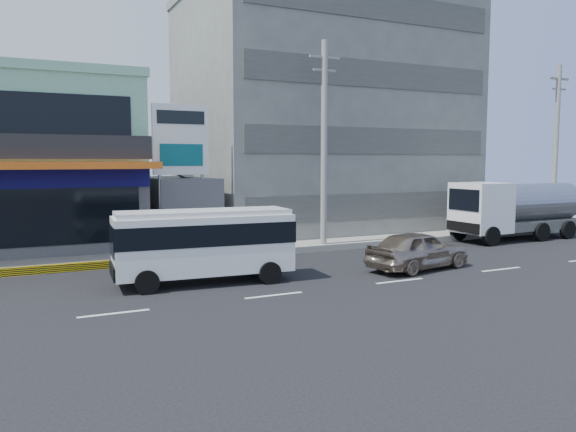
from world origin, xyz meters
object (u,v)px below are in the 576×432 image
(billboard, at_px, (181,148))
(tanker_truck, at_px, (514,209))
(minibus, at_px, (204,240))
(utility_pole_far, at_px, (556,147))
(utility_pole_near, at_px, (324,144))
(shop_building, at_px, (1,168))
(concrete_building, at_px, (320,118))
(sedan, at_px, (418,250))
(satellite_dish, at_px, (182,176))

(billboard, distance_m, tanker_truck, 18.27)
(minibus, relative_size, tanker_truck, 0.78)
(utility_pole_far, distance_m, tanker_truck, 6.06)
(utility_pole_near, height_order, minibus, utility_pole_near)
(shop_building, relative_size, billboard, 1.80)
(tanker_truck, bearing_deg, utility_pole_near, 172.96)
(concrete_building, height_order, sedan, concrete_building)
(utility_pole_near, distance_m, utility_pole_far, 16.00)
(concrete_building, relative_size, minibus, 2.52)
(shop_building, bearing_deg, billboard, -32.32)
(sedan, height_order, tanker_truck, tanker_truck)
(sedan, bearing_deg, utility_pole_near, -0.90)
(sedan, bearing_deg, concrete_building, -23.05)
(satellite_dish, relative_size, billboard, 0.22)
(shop_building, relative_size, satellite_dish, 8.27)
(shop_building, distance_m, sedan, 19.75)
(concrete_building, relative_size, billboard, 2.32)
(concrete_building, distance_m, utility_pole_near, 8.79)
(shop_building, bearing_deg, sedan, -39.68)
(satellite_dish, bearing_deg, tanker_truck, -16.15)
(utility_pole_far, bearing_deg, tanker_truck, -163.92)
(shop_building, bearing_deg, utility_pole_near, -25.06)
(utility_pole_far, bearing_deg, concrete_building, 147.65)
(concrete_building, bearing_deg, utility_pole_near, -117.76)
(billboard, height_order, tanker_truck, billboard)
(billboard, xyz_separation_m, utility_pole_far, (22.50, -1.80, 0.22))
(billboard, xyz_separation_m, utility_pole_near, (6.50, -1.80, 0.22))
(minibus, bearing_deg, satellite_dish, 79.92)
(concrete_building, height_order, billboard, concrete_building)
(concrete_building, bearing_deg, minibus, -133.11)
(satellite_dish, bearing_deg, utility_pole_far, -9.29)
(shop_building, distance_m, minibus, 13.19)
(utility_pole_far, bearing_deg, minibus, -168.79)
(shop_building, relative_size, sedan, 2.69)
(billboard, relative_size, utility_pole_near, 0.69)
(utility_pole_near, bearing_deg, sedan, -80.37)
(utility_pole_far, xyz_separation_m, minibus, (-23.47, -4.65, -3.59))
(concrete_building, distance_m, sedan, 15.16)
(sedan, bearing_deg, minibus, 71.08)
(shop_building, xyz_separation_m, sedan, (15.00, -12.45, -3.21))
(concrete_building, bearing_deg, billboard, -151.08)
(minibus, xyz_separation_m, tanker_truck, (18.67, 3.27, 0.15))
(sedan, bearing_deg, shop_building, 39.79)
(satellite_dish, distance_m, billboard, 2.31)
(minibus, distance_m, sedan, 8.59)
(concrete_building, height_order, satellite_dish, concrete_building)
(shop_building, distance_m, utility_pole_far, 30.73)
(utility_pole_far, height_order, minibus, utility_pole_far)
(tanker_truck, bearing_deg, satellite_dish, 163.85)
(satellite_dish, xyz_separation_m, tanker_truck, (17.20, -4.98, -1.87))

